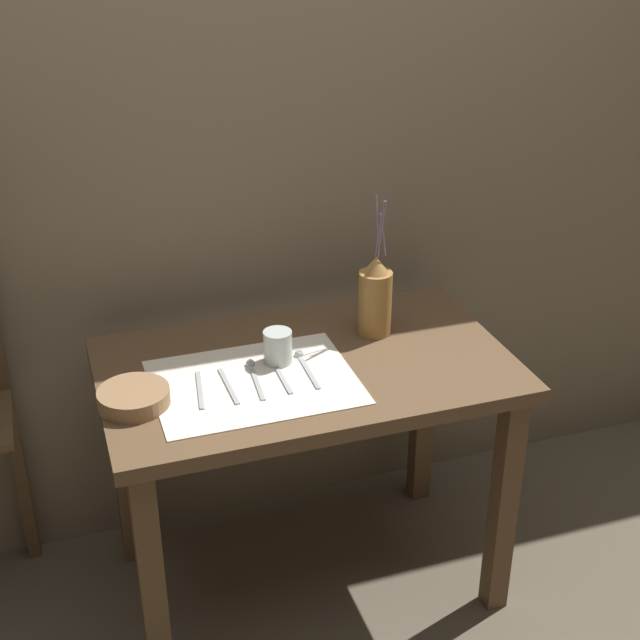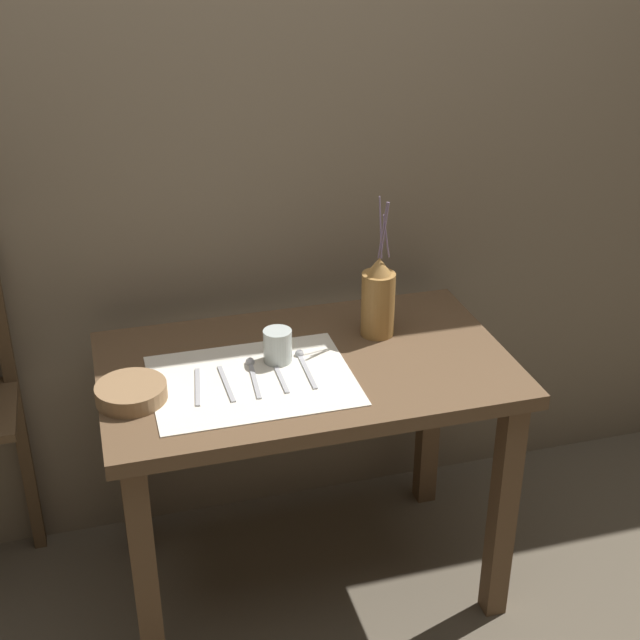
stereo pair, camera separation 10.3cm
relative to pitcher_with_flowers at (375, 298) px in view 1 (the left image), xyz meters
name	(u,v)px [view 1 (the left image)]	position (x,y,z in m)	size (l,w,h in m)	color
ground_plane	(308,577)	(-0.23, -0.10, -0.85)	(12.00, 12.00, 0.00)	brown
stone_wall_back	(258,150)	(-0.23, 0.33, 0.35)	(7.00, 0.06, 2.40)	#7A6B56
wooden_table	(306,401)	(-0.23, -0.10, -0.23)	(1.08, 0.65, 0.74)	brown
linen_cloth	(254,382)	(-0.39, -0.16, -0.11)	(0.51, 0.39, 0.00)	silver
pitcher_with_flowers	(375,298)	(0.00, 0.00, 0.00)	(0.09, 0.09, 0.40)	olive
wooden_bowl	(134,398)	(-0.69, -0.17, -0.09)	(0.17, 0.17, 0.04)	#8E6B47
glass_tumbler_near	(278,347)	(-0.30, -0.08, -0.06)	(0.08, 0.08, 0.09)	#B7C1BC
knife_center	(200,390)	(-0.53, -0.16, -0.10)	(0.04, 0.18, 0.00)	#A8A8AD
fork_outer	(229,386)	(-0.46, -0.16, -0.10)	(0.02, 0.18, 0.00)	#A8A8AD
spoon_inner	(253,371)	(-0.38, -0.11, -0.10)	(0.03, 0.19, 0.02)	#A8A8AD
fork_inner	(281,376)	(-0.32, -0.16, -0.10)	(0.01, 0.18, 0.00)	#A8A8AD
spoon_outer	(303,361)	(-0.24, -0.10, -0.10)	(0.02, 0.19, 0.02)	#A8A8AD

